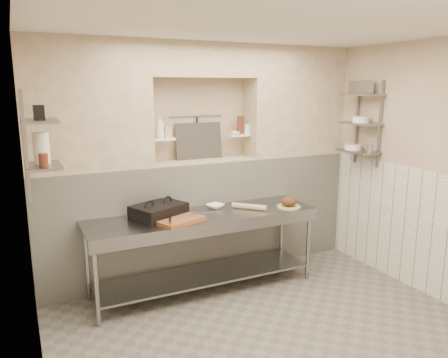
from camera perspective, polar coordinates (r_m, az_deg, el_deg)
floor at (r=4.40m, az=6.86°, el=-20.28°), size 4.00×3.90×0.10m
ceiling at (r=3.77m, az=8.02°, el=20.33°), size 4.00×3.90×0.10m
wall_left at (r=3.24m, az=-24.77°, el=-5.16°), size 0.10×3.90×2.80m
wall_right at (r=5.23m, az=26.57°, el=0.83°), size 0.10×3.90×2.80m
wall_back at (r=5.58m, az=-3.88°, el=2.70°), size 4.00×0.10×2.80m
backwall_lower at (r=5.52m, az=-2.80°, el=-4.87°), size 4.00×0.40×1.40m
alcove_sill at (r=5.35m, az=-2.87°, el=2.42°), size 1.30×0.40×0.02m
backwall_pillar_left at (r=4.92m, az=-17.49°, el=9.15°), size 1.35×0.40×1.40m
backwall_pillar_right at (r=5.93m, az=9.11°, el=9.91°), size 1.35×0.40×1.40m
backwall_header at (r=5.29m, az=-3.01°, el=15.24°), size 1.30×0.40×0.40m
wainscot_left at (r=3.50m, az=-22.72°, el=-16.11°), size 0.02×3.90×1.40m
wainscot_right at (r=5.35m, az=25.48°, el=-6.60°), size 0.02×3.90×1.40m
alcove_shelf_left at (r=5.14m, az=-8.06°, el=5.19°), size 0.28×0.16×0.02m
alcove_shelf_right at (r=5.53m, az=1.90°, el=5.76°), size 0.28×0.16×0.02m
utensil_rail at (r=5.45m, az=-3.64°, el=8.29°), size 0.70×0.02×0.02m
hanging_steel at (r=5.44m, az=-3.53°, el=6.50°), size 0.02×0.02×0.30m
splash_panel at (r=5.41m, az=-3.31°, el=4.98°), size 0.60×0.08×0.45m
shelf_rail_left_a at (r=4.39m, az=-24.67°, el=4.42°), size 0.03×0.03×0.95m
shelf_rail_left_b at (r=4.00m, az=-24.51°, el=3.79°), size 0.03×0.03×0.95m
wall_shelf_left_lower at (r=4.23m, az=-22.54°, el=1.60°), size 0.30×0.50×0.02m
wall_shelf_left_upper at (r=4.18m, az=-22.97°, el=7.00°), size 0.30×0.50×0.03m
shelf_rail_right_a at (r=5.96m, az=16.99°, el=7.15°), size 0.03×0.03×1.05m
shelf_rail_right_b at (r=5.67m, az=19.73°, el=6.75°), size 0.03×0.03×1.05m
wall_shelf_right_lower at (r=5.76m, az=17.13°, el=3.48°), size 0.30×0.50×0.02m
wall_shelf_right_mid at (r=5.72m, az=17.35°, el=6.95°), size 0.30×0.50×0.02m
wall_shelf_right_upper at (r=5.70m, az=17.57°, el=10.45°), size 0.30×0.50×0.03m
prep_table at (r=4.95m, az=-2.63°, el=-7.54°), size 2.60×0.70×0.90m
panini_press at (r=4.80m, az=-8.52°, el=-4.16°), size 0.66×0.58×0.15m
cutting_board at (r=4.63m, az=-5.96°, el=-5.33°), size 0.58×0.50×0.04m
knife_blade at (r=4.77m, az=-2.63°, el=-4.45°), size 0.29×0.05×0.01m
tongs at (r=4.51m, az=-7.03°, el=-5.38°), size 0.10×0.26×0.02m
mixing_bowl at (r=5.13m, az=-1.13°, el=-3.56°), size 0.25×0.25×0.05m
rolling_pin at (r=5.09m, az=3.31°, el=-3.61°), size 0.33×0.34×0.06m
bread_board at (r=5.22m, az=8.45°, el=-3.58°), size 0.28×0.28×0.02m
bread_loaf at (r=5.21m, az=8.47°, el=-2.91°), size 0.19×0.19×0.11m
bottle_soap at (r=5.11m, az=-8.37°, el=6.75°), size 0.11×0.11×0.26m
jar_alcove at (r=5.16m, az=-7.38°, el=6.06°), size 0.08×0.08×0.12m
bowl_alcove at (r=5.49m, az=1.48°, el=6.05°), size 0.13×0.13×0.04m
condiment_a at (r=5.56m, az=2.31°, el=7.09°), size 0.06×0.06×0.23m
condiment_b at (r=5.53m, az=2.02°, el=7.07°), size 0.06×0.06×0.23m
condiment_c at (r=5.58m, az=3.02°, el=6.54°), size 0.07×0.07×0.12m
jug_left at (r=4.27m, az=-22.75°, el=3.75°), size 0.14×0.14×0.28m
jar_left at (r=4.10m, az=-22.51°, el=2.32°), size 0.08×0.08×0.12m
box_left_upper at (r=4.14m, az=-23.03°, el=8.01°), size 0.09×0.09×0.13m
bowl_right at (r=5.83m, az=16.49°, el=4.04°), size 0.21×0.21×0.06m
canister_right at (r=5.61m, az=18.51°, el=3.79°), size 0.09×0.09×0.09m
bowl_right_mid at (r=5.71m, az=17.42°, el=7.44°), size 0.20×0.20×0.07m
basket_right at (r=5.72m, az=17.45°, el=11.37°), size 0.25×0.29×0.16m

